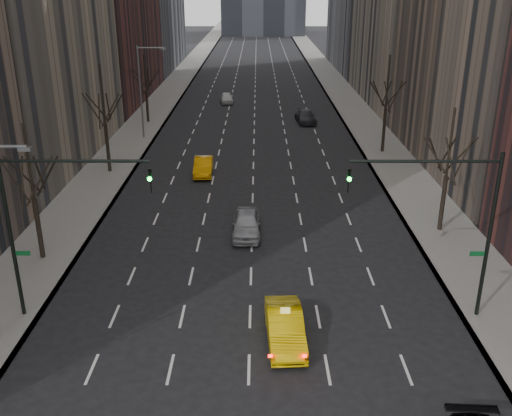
{
  "coord_description": "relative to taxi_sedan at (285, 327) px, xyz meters",
  "views": [
    {
      "loc": [
        0.34,
        -11.38,
        14.93
      ],
      "look_at": [
        0.27,
        17.23,
        3.5
      ],
      "focal_mm": 40.0,
      "sensor_mm": 36.0,
      "label": 1
    }
  ],
  "objects": [
    {
      "name": "streetlight_far",
      "position": [
        -12.41,
        34.99,
        4.89
      ],
      "size": [
        2.83,
        0.22,
        9.0
      ],
      "color": "slate",
      "rests_on": "ground"
    },
    {
      "name": "far_car_white",
      "position": [
        -5.29,
        53.27,
        -0.07
      ],
      "size": [
        2.02,
        4.05,
        1.33
      ],
      "primitive_type": "imported",
      "rotation": [
        0.0,
        0.0,
        0.12
      ],
      "color": "silver",
      "rests_on": "ground"
    },
    {
      "name": "silver_sedan_ahead",
      "position": [
        -1.9,
        11.45,
        0.01
      ],
      "size": [
        1.78,
        4.39,
        1.49
      ],
      "primitive_type": "imported",
      "rotation": [
        0.0,
        0.0,
        -0.0
      ],
      "color": "#9A9CA1",
      "rests_on": "ground"
    },
    {
      "name": "sidewalk_right",
      "position": [
        10.68,
        59.99,
        -0.66
      ],
      "size": [
        4.5,
        320.0,
        0.15
      ],
      "primitive_type": "cube",
      "color": "slate",
      "rests_on": "ground"
    },
    {
      "name": "tree_rw_b",
      "position": [
        10.43,
        11.99,
        2.99
      ],
      "size": [
        3.36,
        3.5,
        7.82
      ],
      "color": "black",
      "rests_on": "ground"
    },
    {
      "name": "tree_lw_c",
      "position": [
        -13.57,
        23.99,
        3.3
      ],
      "size": [
        3.36,
        3.5,
        8.74
      ],
      "color": "black",
      "rests_on": "ground"
    },
    {
      "name": "tree_lw_b",
      "position": [
        -13.57,
        7.99,
        2.99
      ],
      "size": [
        3.36,
        3.5,
        7.82
      ],
      "color": "black",
      "rests_on": "ground"
    },
    {
      "name": "far_taxi",
      "position": [
        -5.68,
        23.53,
        -0.04
      ],
      "size": [
        1.6,
        4.27,
        1.39
      ],
      "primitive_type": "imported",
      "rotation": [
        0.0,
        0.0,
        0.03
      ],
      "color": "orange",
      "rests_on": "ground"
    },
    {
      "name": "far_suv_grey",
      "position": [
        4.2,
        42.16,
        -0.04
      ],
      "size": [
        2.41,
        4.95,
        1.39
      ],
      "primitive_type": "imported",
      "rotation": [
        0.0,
        0.0,
        0.1
      ],
      "color": "#2B2B2F",
      "rests_on": "ground"
    },
    {
      "name": "sidewalk_left",
      "position": [
        -13.82,
        59.99,
        -0.66
      ],
      "size": [
        4.5,
        320.0,
        0.15
      ],
      "primitive_type": "cube",
      "color": "slate",
      "rests_on": "ground"
    },
    {
      "name": "taxi_sedan",
      "position": [
        0.0,
        0.0,
        0.0
      ],
      "size": [
        1.79,
        4.53,
        1.47
      ],
      "primitive_type": "imported",
      "rotation": [
        0.0,
        0.0,
        0.05
      ],
      "color": "#DEB204",
      "rests_on": "ground"
    },
    {
      "name": "tree_lw_d",
      "position": [
        -13.57,
        41.99,
        2.83
      ],
      "size": [
        3.36,
        3.5,
        7.36
      ],
      "color": "black",
      "rests_on": "ground"
    },
    {
      "name": "tree_rw_c",
      "position": [
        10.43,
        29.99,
        3.3
      ],
      "size": [
        3.36,
        3.5,
        8.74
      ],
      "color": "black",
      "rests_on": "ground"
    },
    {
      "name": "traffic_mast_left",
      "position": [
        -10.68,
        1.99,
        4.75
      ],
      "size": [
        6.69,
        0.39,
        8.0
      ],
      "color": "black",
      "rests_on": "ground"
    },
    {
      "name": "traffic_mast_right",
      "position": [
        7.54,
        1.99,
        4.75
      ],
      "size": [
        6.69,
        0.39,
        8.0
      ],
      "color": "black",
      "rests_on": "ground"
    }
  ]
}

